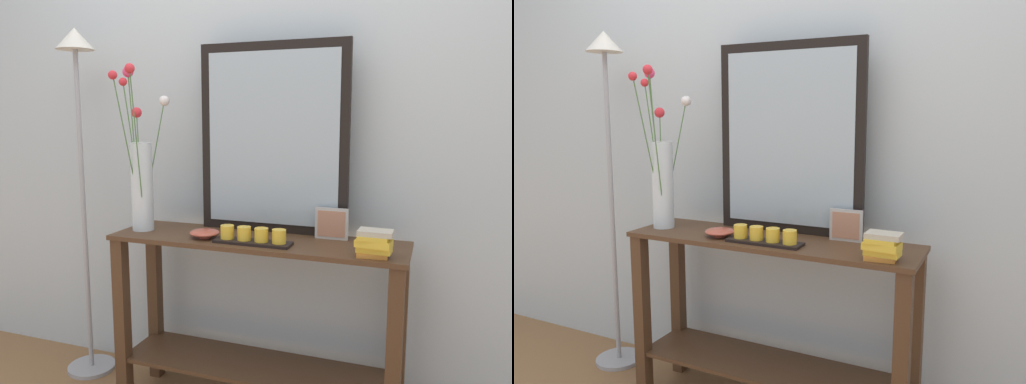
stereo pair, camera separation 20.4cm
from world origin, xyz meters
TOP-DOWN VIEW (x-y plane):
  - wall_back at (0.00, 0.29)m, footprint 6.40×0.08m
  - console_table at (0.00, 0.00)m, footprint 1.25×0.35m
  - mirror_leaning at (0.02, 0.14)m, footprint 0.67×0.03m
  - tall_vase_left at (-0.54, -0.02)m, footprint 0.17×0.31m
  - candle_tray at (0.02, -0.09)m, footprint 0.32×0.09m
  - picture_frame_small at (0.30, 0.10)m, footprint 0.14×0.01m
  - decorative_bowl at (-0.21, -0.07)m, footprint 0.13×0.13m
  - book_stack at (0.50, -0.11)m, footprint 0.13×0.10m
  - floor_lamp at (-0.94, 0.07)m, footprint 0.24×0.24m

SIDE VIEW (x-z plane):
  - console_table at x=0.00m, z-range 0.08..0.88m
  - decorative_bowl at x=-0.21m, z-range 0.80..0.84m
  - candle_tray at x=0.02m, z-range 0.79..0.86m
  - book_stack at x=0.50m, z-range 0.80..0.90m
  - picture_frame_small at x=0.30m, z-range 0.80..0.93m
  - tall_vase_left at x=-0.54m, z-range 0.68..1.41m
  - floor_lamp at x=-0.94m, z-range 0.30..2.02m
  - mirror_leaning at x=0.02m, z-range 0.80..1.62m
  - wall_back at x=0.00m, z-range 0.00..2.70m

